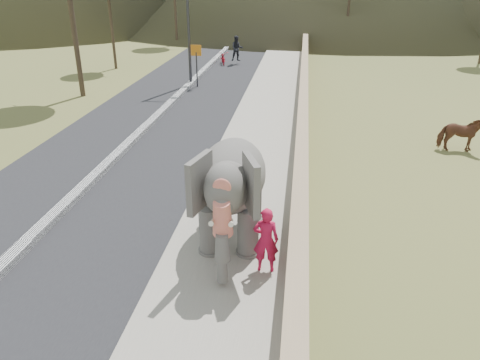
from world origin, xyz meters
name	(u,v)px	position (x,y,z in m)	size (l,w,h in m)	color
ground	(223,272)	(0.00, 0.00, 0.00)	(160.00, 160.00, 0.00)	olive
road	(147,128)	(-5.00, 10.00, 0.01)	(7.00, 120.00, 0.03)	black
median	(147,126)	(-5.00, 10.00, 0.11)	(0.35, 120.00, 0.22)	black
walkway	(262,131)	(0.00, 10.00, 0.07)	(3.00, 120.00, 0.15)	#9E9687
parapet	(302,122)	(1.65, 10.00, 0.55)	(0.30, 120.00, 1.10)	tan
signboard	(196,59)	(-4.50, 17.89, 1.64)	(0.60, 0.08, 2.40)	#2D2D33
cow	(461,134)	(7.55, 8.83, 0.67)	(0.72, 1.58, 1.34)	brown
elephant_and_man	(233,189)	(0.02, 1.40, 1.44)	(2.21, 3.67, 2.60)	#67625D
motorcyclist	(230,53)	(-3.67, 25.23, 0.80)	(2.03, 1.82, 2.01)	maroon
trees	(292,5)	(0.56, 26.38, 4.00)	(48.24, 41.31, 9.52)	#473828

